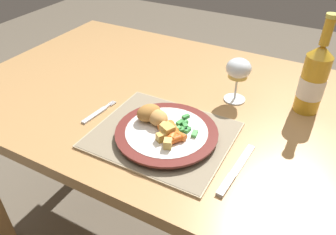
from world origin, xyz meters
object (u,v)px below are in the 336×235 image
at_px(dinner_plate, 167,133).
at_px(wine_glass, 238,71).
at_px(dining_table, 187,123).
at_px(table_knife, 234,173).
at_px(fork, 97,113).
at_px(bottle, 313,79).

xyz_separation_m(dinner_plate, wine_glass, (0.09, 0.26, 0.08)).
relative_size(dining_table, wine_glass, 10.47).
bearing_deg(table_knife, dinner_plate, 168.36).
bearing_deg(fork, table_knife, -5.64).
bearing_deg(table_knife, wine_glass, 108.71).
distance_m(fork, table_knife, 0.42).
relative_size(dining_table, table_knife, 7.34).
xyz_separation_m(fork, bottle, (0.52, 0.31, 0.10)).
relative_size(table_knife, wine_glass, 1.43).
distance_m(fork, bottle, 0.61).
relative_size(dining_table, bottle, 5.06).
bearing_deg(dinner_plate, table_knife, -11.64).
xyz_separation_m(dinner_plate, table_knife, (0.19, -0.04, -0.01)).
distance_m(dinner_plate, fork, 0.23).
bearing_deg(dining_table, dinner_plate, -80.34).
bearing_deg(fork, dinner_plate, -0.37).
bearing_deg(bottle, fork, -149.36).
relative_size(dinner_plate, fork, 2.02).
distance_m(dining_table, fork, 0.29).
distance_m(dinner_plate, wine_glass, 0.29).
xyz_separation_m(wine_glass, bottle, (0.20, 0.05, 0.00)).
height_order(wine_glass, bottle, bottle).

